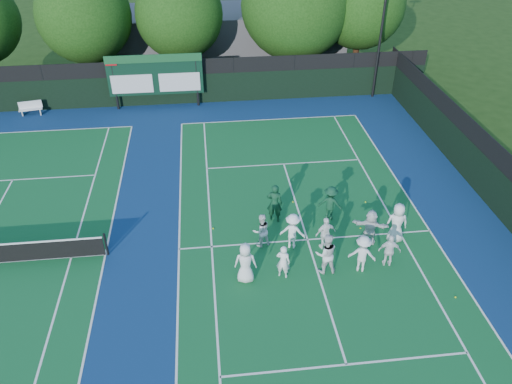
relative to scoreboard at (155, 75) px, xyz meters
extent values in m
plane|color=#1C380F|center=(7.01, -15.59, -2.19)|extent=(120.00, 120.00, 0.00)
cube|color=navy|center=(1.01, -14.59, -2.19)|extent=(34.00, 32.00, 0.01)
cube|color=#125828|center=(7.01, -14.59, -2.18)|extent=(10.97, 23.77, 0.00)
cube|color=white|center=(7.01, -2.70, -2.18)|extent=(10.97, 0.08, 0.00)
cube|color=white|center=(1.53, -14.59, -2.18)|extent=(0.08, 23.77, 0.00)
cube|color=white|center=(12.50, -14.59, -2.18)|extent=(0.08, 23.77, 0.00)
cube|color=white|center=(2.90, -14.59, -2.18)|extent=(0.08, 23.77, 0.00)
cube|color=white|center=(11.13, -14.59, -2.18)|extent=(0.08, 23.77, 0.00)
cube|color=white|center=(7.01, -20.99, -2.18)|extent=(8.23, 0.08, 0.00)
cube|color=white|center=(7.01, -8.19, -2.18)|extent=(8.23, 0.08, 0.00)
cube|color=white|center=(7.01, -14.59, -2.18)|extent=(0.08, 12.80, 0.00)
cube|color=white|center=(-6.99, -2.70, -2.18)|extent=(10.97, 0.08, 0.00)
cube|color=white|center=(-1.50, -14.59, -2.18)|extent=(0.08, 23.77, 0.00)
cube|color=white|center=(-2.87, -14.59, -2.18)|extent=(0.08, 23.77, 0.00)
cube|color=white|center=(-6.99, -8.19, -2.18)|extent=(8.23, 0.08, 0.00)
cube|color=black|center=(1.01, 0.41, -1.19)|extent=(34.00, 0.08, 2.00)
cube|color=black|center=(1.01, 0.41, 0.31)|extent=(34.00, 0.05, 1.00)
cube|color=black|center=(16.01, -14.59, -1.19)|extent=(0.08, 32.00, 2.00)
cylinder|color=black|center=(-2.59, 0.01, -0.44)|extent=(0.16, 0.16, 3.50)
cylinder|color=black|center=(2.61, 0.01, -0.44)|extent=(0.16, 0.16, 3.50)
cube|color=black|center=(0.01, 0.01, 0.01)|extent=(6.00, 0.15, 2.60)
cube|color=#164D25|center=(0.01, -0.09, 1.11)|extent=(6.00, 0.05, 0.50)
cube|color=silver|center=(-1.49, -0.09, -0.49)|extent=(2.60, 0.04, 1.20)
cube|color=silver|center=(1.51, -0.09, -0.49)|extent=(2.60, 0.04, 1.20)
cube|color=#A50D13|center=(-2.59, -0.09, 1.01)|extent=(0.70, 0.04, 0.50)
cube|color=#525257|center=(5.01, 8.41, -0.19)|extent=(18.00, 6.00, 4.00)
cylinder|color=black|center=(14.51, 0.11, 2.81)|extent=(0.16, 0.16, 10.00)
cylinder|color=black|center=(-1.39, -14.59, -1.64)|extent=(0.10, 0.10, 1.10)
cube|color=white|center=(-7.98, -0.29, -1.80)|extent=(1.45, 0.63, 0.06)
cube|color=white|center=(-7.98, -0.15, -1.54)|extent=(1.39, 0.32, 0.47)
cube|color=white|center=(-8.54, -0.29, -2.00)|extent=(0.12, 0.33, 0.37)
cube|color=white|center=(-7.42, -0.29, -2.00)|extent=(0.12, 0.33, 0.37)
cylinder|color=black|center=(-4.52, 3.91, -0.86)|extent=(0.44, 0.44, 2.67)
sphere|color=#14390D|center=(-4.52, 3.91, 2.79)|extent=(6.19, 6.19, 6.19)
sphere|color=#14390D|center=(-3.92, 4.21, 2.18)|extent=(4.33, 4.33, 4.33)
cylinder|color=black|center=(1.70, 3.91, -0.86)|extent=(0.44, 0.44, 2.67)
sphere|color=#14390D|center=(1.70, 3.91, 2.69)|extent=(5.88, 5.88, 5.88)
sphere|color=#14390D|center=(2.30, 4.21, 2.10)|extent=(4.12, 4.12, 4.12)
cylinder|color=black|center=(9.64, 3.91, -0.93)|extent=(0.44, 0.44, 2.51)
sphere|color=#14390D|center=(9.64, 3.91, 3.15)|extent=(7.55, 7.55, 7.55)
sphere|color=#14390D|center=(10.24, 4.21, 2.40)|extent=(5.28, 5.28, 5.28)
cylinder|color=black|center=(14.23, 3.91, -0.72)|extent=(0.44, 0.44, 2.94)
sphere|color=#14390D|center=(14.23, 3.91, 3.04)|extent=(6.09, 6.09, 6.09)
sphere|color=#14390D|center=(14.83, 4.21, 2.43)|extent=(4.26, 4.26, 4.26)
sphere|color=#CAE81B|center=(10.32, -12.16, -2.16)|extent=(0.07, 0.07, 0.07)
sphere|color=#CAE81B|center=(11.84, -18.56, -2.16)|extent=(0.07, 0.07, 0.07)
sphere|color=#CAE81B|center=(3.01, -13.38, -2.16)|extent=(0.07, 0.07, 0.07)
sphere|color=#CAE81B|center=(6.88, -11.77, -2.16)|extent=(0.07, 0.07, 0.07)
sphere|color=#CAE81B|center=(9.50, -14.10, -2.16)|extent=(0.07, 0.07, 0.07)
imported|color=white|center=(4.14, -16.72, -1.31)|extent=(0.94, 0.68, 1.77)
imported|color=white|center=(5.60, -16.67, -1.44)|extent=(0.65, 0.55, 1.51)
imported|color=silver|center=(7.30, -16.56, -1.29)|extent=(0.88, 0.69, 1.80)
imported|color=silver|center=(8.73, -16.65, -1.37)|extent=(1.21, 0.92, 1.65)
imported|color=white|center=(9.90, -16.49, -1.45)|extent=(0.93, 0.54, 1.49)
imported|color=white|center=(4.99, -14.69, -1.41)|extent=(0.90, 0.78, 1.56)
imported|color=white|center=(6.27, -14.94, -1.37)|extent=(1.20, 0.92, 1.65)
imported|color=white|center=(7.61, -15.15, -1.42)|extent=(0.96, 0.59, 1.53)
imported|color=white|center=(9.54, -15.05, -1.37)|extent=(1.60, 0.98, 1.65)
imported|color=white|center=(10.69, -15.02, -1.26)|extent=(0.98, 0.71, 1.86)
imported|color=#0F3921|center=(5.79, -13.04, -1.24)|extent=(0.79, 0.63, 1.90)
imported|color=#103D25|center=(8.29, -13.18, -1.35)|extent=(1.24, 1.01, 1.68)
camera|label=1|loc=(2.93, -30.86, 11.51)|focal=35.00mm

